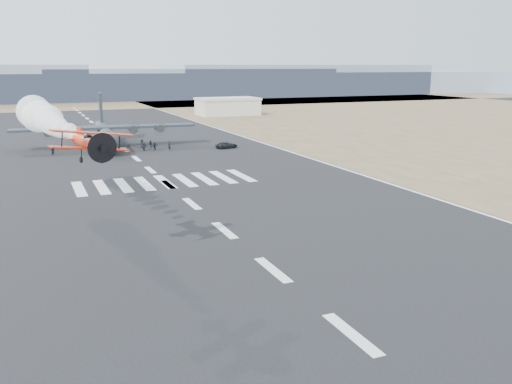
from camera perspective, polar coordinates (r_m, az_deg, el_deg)
ground at (r=35.89m, az=10.05°, el=-14.50°), size 500.00×500.00×0.00m
scrub_far at (r=257.61m, az=-19.07°, el=8.76°), size 500.00×80.00×0.00m
runway_markings at (r=89.80m, az=-11.06°, el=2.30°), size 60.00×260.00×0.01m
ridge_seg_d at (r=287.19m, az=-19.62°, el=10.40°), size 150.00×50.00×13.00m
ridge_seg_e at (r=298.31m, az=-6.86°, el=11.32°), size 150.00×50.00×15.00m
ridge_seg_f at (r=322.42m, az=4.54°, el=11.68°), size 150.00×50.00×17.00m
ridge_seg_g at (r=356.96m, az=14.03°, el=11.16°), size 150.00×50.00×13.00m
hangar_right at (r=188.11m, az=-3.01°, el=9.01°), size 20.50×12.50×5.90m
aerobatic_biplane at (r=45.88m, az=-17.11°, el=4.99°), size 6.67×6.02×2.91m
smoke_trail at (r=68.74m, az=-21.54°, el=7.35°), size 5.53×27.94×4.17m
transport_aircraft at (r=118.36m, az=-15.61°, el=5.98°), size 36.97×30.42×10.67m
support_vehicle at (r=111.85m, az=-3.11°, el=4.96°), size 4.91×2.89×1.28m
crew_a at (r=107.74m, az=-17.06°, el=4.25°), size 0.89×0.88×1.89m
crew_b at (r=110.80m, az=-11.71°, el=4.74°), size 0.76×0.96×1.72m
crew_c at (r=110.52m, az=-11.68°, el=4.70°), size 1.13×0.68×1.63m
crew_d at (r=114.56m, az=-11.04°, el=5.01°), size 0.88×1.04×1.58m
crew_e at (r=115.21m, az=-11.91°, el=5.04°), size 0.83×0.52×1.69m
crew_f at (r=110.64m, az=-10.62°, el=4.78°), size 1.66×1.00×1.70m
crew_g at (r=110.02m, az=-9.12°, el=4.81°), size 0.84×0.81×1.79m
crew_h at (r=109.43m, az=-20.62°, el=4.11°), size 1.05×1.02×1.87m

